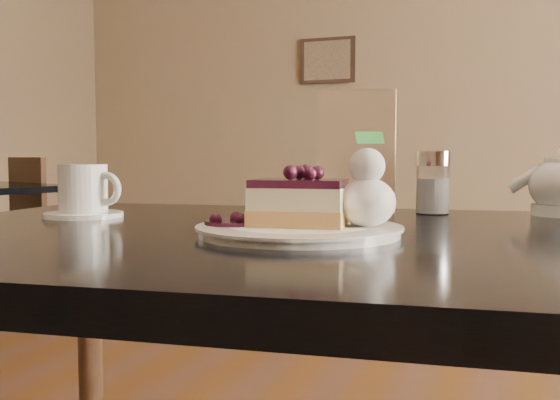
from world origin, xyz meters
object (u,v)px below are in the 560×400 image
(main_table, at_px, (307,288))
(dessert_plate, at_px, (299,231))
(cheesecake_slice, at_px, (299,203))
(coffee_set, at_px, (84,194))

(main_table, distance_m, dessert_plate, 0.10)
(dessert_plate, xyz_separation_m, cheesecake_slice, (-0.00, 0.00, 0.04))
(main_table, xyz_separation_m, dessert_plate, (0.01, -0.05, 0.08))
(main_table, bearing_deg, coffee_set, 165.68)
(cheesecake_slice, relative_size, coffee_set, 0.93)
(coffee_set, bearing_deg, cheesecake_slice, -14.50)
(main_table, height_order, dessert_plate, dessert_plate)
(main_table, xyz_separation_m, coffee_set, (-0.41, 0.06, 0.12))
(main_table, relative_size, dessert_plate, 4.97)
(cheesecake_slice, distance_m, coffee_set, 0.43)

